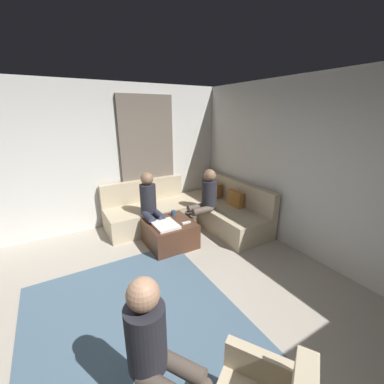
# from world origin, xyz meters

# --- Properties ---
(ground_plane) EXTENTS (6.00, 6.00, 0.10)m
(ground_plane) POSITION_xyz_m (0.00, 0.00, -0.05)
(ground_plane) COLOR #B2A899
(wall_back) EXTENTS (6.00, 0.12, 2.70)m
(wall_back) POSITION_xyz_m (0.00, 2.94, 1.35)
(wall_back) COLOR silver
(wall_back) RESTS_ON ground_plane
(wall_left) EXTENTS (0.12, 6.00, 2.70)m
(wall_left) POSITION_xyz_m (-2.94, 0.00, 1.35)
(wall_left) COLOR silver
(wall_left) RESTS_ON ground_plane
(curtain_panel) EXTENTS (0.06, 1.10, 2.50)m
(curtain_panel) POSITION_xyz_m (-2.84, 1.30, 1.25)
(curtain_panel) COLOR #726659
(curtain_panel) RESTS_ON ground_plane
(area_rug) EXTENTS (2.60, 2.20, 0.01)m
(area_rug) POSITION_xyz_m (-0.20, 0.10, 0.01)
(area_rug) COLOR slate
(area_rug) RESTS_ON ground_plane
(sectional_couch) EXTENTS (2.10, 2.55, 0.87)m
(sectional_couch) POSITION_xyz_m (-2.08, 1.88, 0.28)
(sectional_couch) COLOR #C6B593
(sectional_couch) RESTS_ON ground_plane
(ottoman) EXTENTS (0.76, 0.76, 0.42)m
(ottoman) POSITION_xyz_m (-1.55, 1.15, 0.21)
(ottoman) COLOR #4C2D1E
(ottoman) RESTS_ON ground_plane
(folded_blanket) EXTENTS (0.44, 0.36, 0.04)m
(folded_blanket) POSITION_xyz_m (-1.45, 1.03, 0.44)
(folded_blanket) COLOR white
(folded_blanket) RESTS_ON ottoman
(coffee_mug) EXTENTS (0.08, 0.08, 0.10)m
(coffee_mug) POSITION_xyz_m (-1.77, 1.33, 0.47)
(coffee_mug) COLOR #334C72
(coffee_mug) RESTS_ON ottoman
(game_remote) EXTENTS (0.05, 0.15, 0.02)m
(game_remote) POSITION_xyz_m (-1.37, 1.37, 0.43)
(game_remote) COLOR white
(game_remote) RESTS_ON ottoman
(person_on_couch_back) EXTENTS (0.30, 0.60, 1.20)m
(person_on_couch_back) POSITION_xyz_m (-1.68, 1.93, 0.66)
(person_on_couch_back) COLOR brown
(person_on_couch_back) RESTS_ON ground_plane
(person_on_couch_side) EXTENTS (0.60, 0.30, 1.20)m
(person_on_couch_side) POSITION_xyz_m (-1.93, 0.97, 0.66)
(person_on_couch_side) COLOR #2D3347
(person_on_couch_side) RESTS_ON ground_plane
(person_on_armchair) EXTENTS (0.59, 0.49, 1.18)m
(person_on_armchair) POSITION_xyz_m (0.68, 0.02, 0.64)
(person_on_armchair) COLOR brown
(person_on_armchair) RESTS_ON ground_plane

